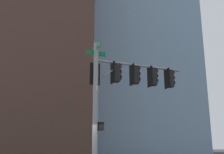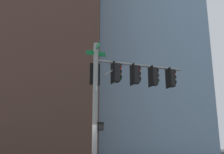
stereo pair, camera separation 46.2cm
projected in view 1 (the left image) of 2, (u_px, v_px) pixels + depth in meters
name	position (u px, v px, depth m)	size (l,w,h in m)	color
signal_pole_assembly	(122.00, 85.00, 14.32)	(2.30, 5.44, 6.74)	gray
building_brick_nearside	(33.00, 13.00, 45.63)	(19.03, 20.85, 46.53)	#4C3328
building_brick_midblock	(36.00, 25.00, 49.82)	(18.27, 16.00, 46.22)	brown
building_glass_tower	(122.00, 7.00, 66.35)	(33.73, 24.55, 69.16)	#7A99B2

